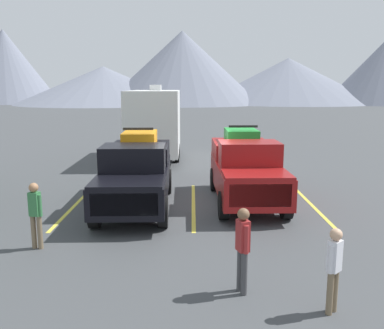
{
  "coord_description": "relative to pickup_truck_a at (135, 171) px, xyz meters",
  "views": [
    {
      "loc": [
        -0.05,
        -13.88,
        3.94
      ],
      "look_at": [
        0.0,
        0.6,
        1.2
      ],
      "focal_mm": 38.69,
      "sensor_mm": 36.0,
      "label": 1
    }
  ],
  "objects": [
    {
      "name": "pickup_truck_a",
      "position": [
        0.0,
        0.0,
        0.0
      ],
      "size": [
        2.3,
        5.71,
        2.55
      ],
      "color": "black",
      "rests_on": "ground"
    },
    {
      "name": "mountain_ridge",
      "position": [
        4.35,
        83.91,
        4.9
      ],
      "size": [
        171.26,
        50.33,
        17.26
      ],
      "color": "slate",
      "rests_on": "ground"
    },
    {
      "name": "person_b",
      "position": [
        4.3,
        -6.67,
        -0.28
      ],
      "size": [
        0.29,
        0.29,
        1.56
      ],
      "color": "#726047",
      "rests_on": "ground"
    },
    {
      "name": "person_c",
      "position": [
        -1.98,
        -3.71,
        -0.22
      ],
      "size": [
        0.36,
        0.24,
        1.66
      ],
      "color": "#726047",
      "rests_on": "ground"
    },
    {
      "name": "lot_stripe_a",
      "position": [
        -2.11,
        0.11,
        -1.18
      ],
      "size": [
        0.12,
        5.5,
        0.01
      ],
      "primitive_type": "cube",
      "color": "gold",
      "rests_on": "ground"
    },
    {
      "name": "pickup_truck_b",
      "position": [
        3.68,
        0.58,
        0.01
      ],
      "size": [
        2.28,
        5.27,
        2.58
      ],
      "color": "maroon",
      "rests_on": "ground"
    },
    {
      "name": "lot_stripe_c",
      "position": [
        5.88,
        0.11,
        -1.18
      ],
      "size": [
        0.12,
        5.5,
        0.01
      ],
      "primitive_type": "cube",
      "color": "gold",
      "rests_on": "ground"
    },
    {
      "name": "person_a",
      "position": [
        2.8,
        -5.94,
        -0.2
      ],
      "size": [
        0.27,
        0.36,
        1.7
      ],
      "color": "#3F3F42",
      "rests_on": "ground"
    },
    {
      "name": "camper_trailer_a",
      "position": [
        -0.16,
        8.88,
        0.94
      ],
      "size": [
        2.69,
        7.42,
        4.03
      ],
      "color": "white",
      "rests_on": "ground"
    },
    {
      "name": "lot_stripe_b",
      "position": [
        1.88,
        0.11,
        -1.18
      ],
      "size": [
        0.12,
        5.5,
        0.01
      ],
      "primitive_type": "cube",
      "color": "gold",
      "rests_on": "ground"
    },
    {
      "name": "ground_plane",
      "position": [
        1.88,
        0.51,
        -1.18
      ],
      "size": [
        240.0,
        240.0,
        0.0
      ],
      "primitive_type": "plane",
      "color": "#3F4244"
    }
  ]
}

